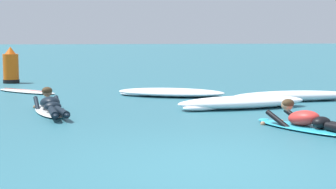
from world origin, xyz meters
The scene contains 8 objects.
ground_plane centered at (0.00, 10.00, 0.00)m, with size 120.00×120.00×0.00m, color #2D6B7A.
surfer_near centered at (2.04, 2.14, 0.14)m, with size 1.61×2.41×0.54m.
surfer_far centered at (-2.47, 4.72, 0.14)m, with size 1.01×2.51×0.53m.
drifting_surfboard centered at (-3.47, 8.77, 0.03)m, with size 1.97×1.83×0.16m.
whitewater_mid_left centered at (1.60, 4.98, 0.13)m, with size 3.04×1.27×0.27m.
whitewater_mid_right centered at (3.15, 6.05, 0.12)m, with size 3.07×0.71×0.25m.
whitewater_back centered at (0.36, 7.49, 0.09)m, with size 3.04×2.05×0.19m.
channel_marker_buoy centered at (-4.34, 11.73, 0.49)m, with size 0.52×0.52×1.18m.
Camera 1 is at (-1.46, -6.65, 1.65)m, focal length 59.08 mm.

